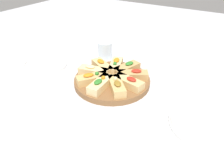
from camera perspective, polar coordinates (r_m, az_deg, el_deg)
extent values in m
plane|color=silver|center=(0.94, 0.00, -2.13)|extent=(3.00, 3.00, 0.00)
cylinder|color=brown|center=(0.93, 0.00, -1.49)|extent=(0.32, 0.32, 0.02)
cube|color=tan|center=(0.97, 3.83, 1.66)|extent=(0.08, 0.14, 0.03)
ellipsoid|color=#2D7A28|center=(0.97, 4.56, 3.07)|extent=(0.04, 0.05, 0.01)
cube|color=#E5C689|center=(0.99, 0.99, 2.44)|extent=(0.09, 0.14, 0.03)
ellipsoid|color=orange|center=(1.00, 1.17, 3.95)|extent=(0.04, 0.05, 0.01)
sphere|color=#2D7A28|center=(0.97, 0.78, 2.99)|extent=(0.02, 0.02, 0.02)
cube|color=#DBB775|center=(0.99, -2.51, 2.17)|extent=(0.14, 0.10, 0.03)
ellipsoid|color=orange|center=(0.99, -2.98, 3.64)|extent=(0.05, 0.04, 0.01)
cube|color=#E5C689|center=(0.95, -4.82, 0.93)|extent=(0.14, 0.07, 0.03)
ellipsoid|color=beige|center=(0.95, -5.78, 2.23)|extent=(0.05, 0.03, 0.01)
cube|color=tan|center=(0.90, -5.10, -0.99)|extent=(0.12, 0.13, 0.03)
ellipsoid|color=orange|center=(0.88, -6.18, -0.01)|extent=(0.05, 0.05, 0.01)
sphere|color=#2D7A28|center=(0.89, -3.96, 0.38)|extent=(0.02, 0.02, 0.02)
cube|color=#E5C689|center=(0.86, -2.76, -2.53)|extent=(0.05, 0.13, 0.03)
ellipsoid|color=#2D7A28|center=(0.83, -3.38, -1.82)|extent=(0.03, 0.04, 0.01)
sphere|color=orange|center=(0.86, -2.12, -0.74)|extent=(0.02, 0.02, 0.02)
cube|color=tan|center=(0.85, 1.18, -2.85)|extent=(0.12, 0.13, 0.03)
ellipsoid|color=olive|center=(0.82, 1.45, -2.21)|extent=(0.05, 0.05, 0.01)
sphere|color=beige|center=(0.85, 0.91, -0.98)|extent=(0.02, 0.02, 0.02)
cube|color=#DBB775|center=(0.87, 4.20, -1.88)|extent=(0.14, 0.07, 0.03)
ellipsoid|color=red|center=(0.85, 5.11, -1.05)|extent=(0.05, 0.03, 0.01)
cube|color=tan|center=(0.92, 5.32, -0.06)|extent=(0.14, 0.11, 0.03)
ellipsoid|color=red|center=(0.91, 6.41, 1.09)|extent=(0.05, 0.04, 0.01)
cylinder|color=white|center=(0.79, 23.34, -11.82)|extent=(0.24, 0.24, 0.01)
torus|color=white|center=(0.79, 23.44, -11.44)|extent=(0.23, 0.23, 0.01)
cylinder|color=white|center=(1.13, -17.08, 2.55)|extent=(0.21, 0.21, 0.01)
torus|color=white|center=(1.12, -17.13, 2.87)|extent=(0.20, 0.20, 0.01)
cylinder|color=silver|center=(1.14, -1.82, 6.45)|extent=(0.07, 0.07, 0.09)
cube|color=white|center=(1.08, 18.38, 1.08)|extent=(0.18, 0.16, 0.01)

